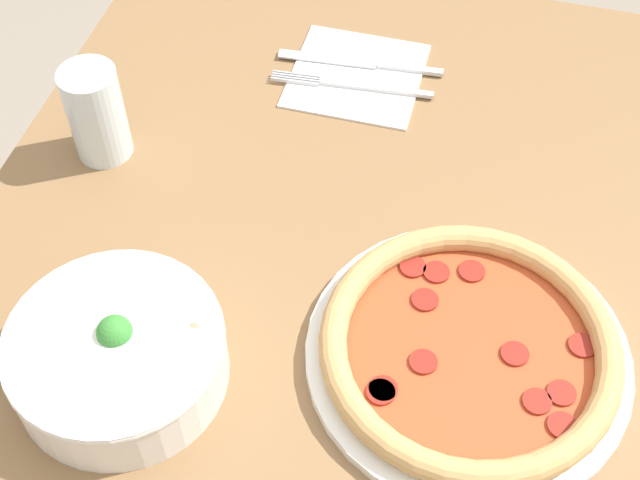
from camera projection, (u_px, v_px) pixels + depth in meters
dining_table at (377, 386)px, 0.94m from camera, size 1.10×0.90×0.76m
pizza at (469, 350)px, 0.81m from camera, size 0.30×0.30×0.04m
bowl at (117, 353)px, 0.79m from camera, size 0.20×0.20×0.08m
napkin at (356, 75)px, 1.07m from camera, size 0.15×0.15×0.00m
fork at (354, 86)px, 1.05m from camera, size 0.03×0.19×0.00m
knife at (367, 64)px, 1.08m from camera, size 0.03×0.20×0.01m
glass at (96, 113)px, 0.95m from camera, size 0.06×0.06×0.11m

